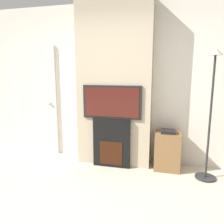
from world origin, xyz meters
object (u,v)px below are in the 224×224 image
Objects in this scene: floor_lamp at (211,104)px; media_stand at (167,150)px; television at (112,102)px; fireplace at (112,143)px.

media_stand is at bearing 160.98° from floor_lamp.
television is at bearing -173.64° from media_stand.
fireplace is 0.68m from television.
fireplace is 0.85× the size of television.
media_stand is (0.90, 0.10, -0.09)m from fireplace.
television is 1.44× the size of media_stand.
television is at bearing 176.31° from floor_lamp.
floor_lamp is 2.84× the size of media_stand.
fireplace is 0.91m from media_stand.
television is 1.47m from floor_lamp.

